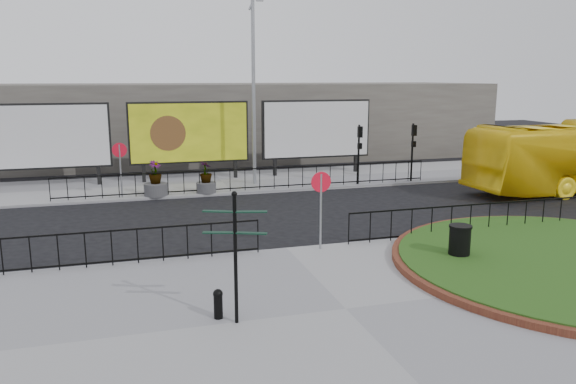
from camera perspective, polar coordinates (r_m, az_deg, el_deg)
name	(u,v)px	position (r m, az deg, el deg)	size (l,w,h in m)	color
ground	(286,251)	(17.98, -0.16, -6.04)	(90.00, 90.00, 0.00)	black
pavement_near	(346,311)	(13.53, 5.88, -11.94)	(30.00, 10.00, 0.12)	gray
pavement_far	(222,183)	(29.35, -6.69, 0.95)	(44.00, 6.00, 0.12)	gray
brick_edge	(575,263)	(18.25, 27.13, -6.40)	(10.40, 10.40, 0.18)	brown
grass_lawn	(575,262)	(18.25, 27.14, -6.34)	(10.00, 10.00, 0.22)	#214412
railing_near_left	(85,250)	(16.90, -19.90, -5.55)	(10.00, 0.10, 1.10)	black
railing_near_right	(470,219)	(20.27, 18.05, -2.62)	(9.00, 0.10, 1.10)	black
railing_far	(252,179)	(26.82, -3.64, 1.32)	(18.00, 0.10, 1.10)	black
speed_sign_far	(120,158)	(26.10, -16.70, 3.34)	(0.64, 0.07, 2.47)	gray
speed_sign_near	(321,193)	(17.43, 3.36, -0.11)	(0.64, 0.07, 2.47)	gray
billboard_left	(44,137)	(29.80, -23.54, 5.16)	(6.20, 0.31, 4.10)	black
billboard_mid	(189,133)	(29.75, -9.99, 5.94)	(6.20, 0.31, 4.10)	black
billboard_right	(317,129)	(31.30, 2.92, 6.37)	(6.20, 0.31, 4.10)	black
lamp_post	(254,90)	(28.17, -3.50, 10.32)	(0.74, 0.18, 9.23)	gray
signal_pole_a	(359,145)	(28.35, 7.25, 4.73)	(0.22, 0.26, 3.00)	black
signal_pole_b	(413,143)	(29.67, 12.59, 4.85)	(0.22, 0.26, 3.00)	black
building_backdrop	(196,121)	(38.86, -9.30, 7.11)	(40.00, 10.00, 5.00)	#68635B
fingerpost_sign	(235,245)	(12.17, -5.38, -5.35)	(1.37, 0.66, 2.97)	black
bollard	(218,302)	(12.91, -7.11, -11.07)	(0.22, 0.22, 0.69)	black
litter_bin	(460,243)	(17.25, 17.03, -5.00)	(0.66, 0.66, 1.10)	black
planter_a	(156,183)	(26.32, -13.31, 0.87)	(1.07, 1.07, 1.60)	#4C4C4F
planter_b	(206,181)	(26.53, -8.33, 1.13)	(0.93, 0.93, 1.48)	#4C4C4F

